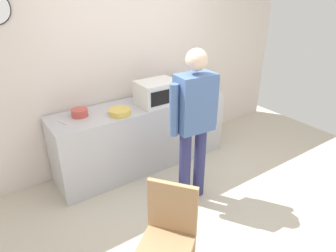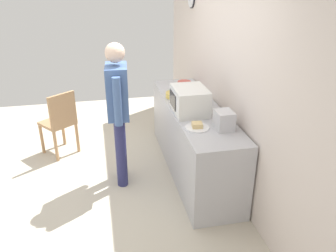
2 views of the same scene
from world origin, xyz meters
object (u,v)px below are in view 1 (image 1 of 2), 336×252
salad_bowl (120,112)px  spoon_utensil (63,123)px  microwave (157,93)px  person_standing (194,118)px  cereal_bowl (80,113)px  wooden_chair (168,235)px  toaster (179,85)px  sandwich_plate (187,96)px  fork_utensil (154,95)px

salad_bowl → spoon_utensil: salad_bowl is taller
microwave → person_standing: 0.84m
cereal_bowl → spoon_utensil: size_ratio=1.13×
wooden_chair → toaster: bearing=51.5°
sandwich_plate → fork_utensil: size_ratio=1.53×
microwave → cereal_bowl: (-0.96, 0.18, -0.11)m
salad_bowl → wooden_chair: bearing=-103.9°
toaster → spoon_utensil: toaster is taller
microwave → salad_bowl: size_ratio=1.92×
salad_bowl → person_standing: bearing=-58.9°
sandwich_plate → person_standing: 0.96m
person_standing → spoon_utensil: bearing=139.8°
sandwich_plate → cereal_bowl: cereal_bowl is taller
sandwich_plate → spoon_utensil: size_ratio=1.53×
wooden_chair → cereal_bowl: bearing=90.6°
salad_bowl → toaster: toaster is taller
fork_utensil → wooden_chair: (-1.07, -1.88, -0.37)m
sandwich_plate → toaster: 0.29m
toaster → spoon_utensil: size_ratio=1.29×
sandwich_plate → person_standing: size_ratio=0.15×
salad_bowl → person_standing: 0.93m
person_standing → sandwich_plate: bearing=56.1°
microwave → spoon_utensil: 1.20m
cereal_bowl → toaster: size_ratio=0.87×
wooden_chair → fork_utensil: bearing=60.5°
fork_utensil → wooden_chair: size_ratio=0.18×
spoon_utensil → cereal_bowl: bearing=18.9°
salad_bowl → fork_utensil: size_ratio=1.53×
sandwich_plate → toaster: bearing=76.4°
toaster → sandwich_plate: bearing=-103.6°
toaster → fork_utensil: bearing=173.8°
sandwich_plate → salad_bowl: size_ratio=1.00×
toaster → fork_utensil: toaster is taller
person_standing → wooden_chair: (-0.86, -0.77, -0.50)m
microwave → fork_utensil: size_ratio=2.94×
salad_bowl → fork_utensil: bearing=25.3°
microwave → toaster: bearing=24.2°
toaster → fork_utensil: (-0.40, 0.04, -0.10)m
microwave → person_standing: size_ratio=0.29×
microwave → fork_utensil: microwave is taller
sandwich_plate → wooden_chair: (-1.40, -1.57, -0.39)m
cereal_bowl → fork_utensil: (1.09, 0.10, -0.04)m
spoon_utensil → salad_bowl: bearing=-13.0°
salad_bowl → toaster: 1.12m
cereal_bowl → toaster: 1.48m
toaster → wooden_chair: size_ratio=0.23×
fork_utensil → sandwich_plate: bearing=-43.8°
spoon_utensil → person_standing: size_ratio=0.10×
microwave → sandwich_plate: 0.48m
cereal_bowl → toaster: (1.48, 0.06, 0.06)m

